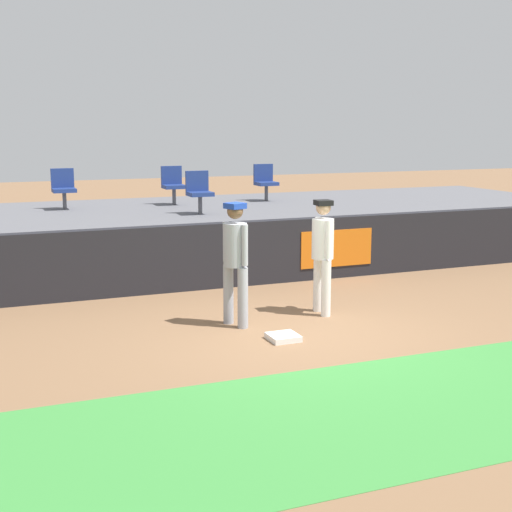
# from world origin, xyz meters

# --- Properties ---
(ground_plane) EXTENTS (60.00, 60.00, 0.00)m
(ground_plane) POSITION_xyz_m (0.00, 0.00, 0.00)
(ground_plane) COLOR brown
(grass_foreground_strip) EXTENTS (18.00, 2.80, 0.01)m
(grass_foreground_strip) POSITION_xyz_m (0.00, -2.71, 0.00)
(grass_foreground_strip) COLOR #388438
(grass_foreground_strip) RESTS_ON ground_plane
(first_base) EXTENTS (0.40, 0.40, 0.08)m
(first_base) POSITION_xyz_m (-0.29, -0.09, 0.04)
(first_base) COLOR white
(first_base) RESTS_ON ground_plane
(player_fielder_home) EXTENTS (0.36, 0.55, 1.78)m
(player_fielder_home) POSITION_xyz_m (0.84, 0.98, 1.03)
(player_fielder_home) COLOR white
(player_fielder_home) RESTS_ON ground_plane
(player_runner_visitor) EXTENTS (0.44, 0.48, 1.81)m
(player_runner_visitor) POSITION_xyz_m (-0.64, 0.83, 1.05)
(player_runner_visitor) COLOR #9EA3AD
(player_runner_visitor) RESTS_ON ground_plane
(field_wall) EXTENTS (18.00, 0.26, 1.17)m
(field_wall) POSITION_xyz_m (0.01, 3.30, 0.59)
(field_wall) COLOR black
(field_wall) RESTS_ON ground_plane
(bleacher_platform) EXTENTS (18.00, 4.80, 1.17)m
(bleacher_platform) POSITION_xyz_m (0.00, 5.87, 0.59)
(bleacher_platform) COLOR #59595E
(bleacher_platform) RESTS_ON ground_plane
(seat_back_left) EXTENTS (0.47, 0.44, 0.84)m
(seat_back_left) POSITION_xyz_m (-2.33, 6.54, 1.64)
(seat_back_left) COLOR #4C4C51
(seat_back_left) RESTS_ON bleacher_platform
(seat_back_center) EXTENTS (0.46, 0.44, 0.84)m
(seat_back_center) POSITION_xyz_m (0.01, 6.54, 1.64)
(seat_back_center) COLOR #4C4C51
(seat_back_center) RESTS_ON bleacher_platform
(seat_front_center) EXTENTS (0.46, 0.44, 0.84)m
(seat_front_center) POSITION_xyz_m (0.04, 4.74, 1.64)
(seat_front_center) COLOR #4C4C51
(seat_front_center) RESTS_ON bleacher_platform
(seat_back_right) EXTENTS (0.47, 0.44, 0.84)m
(seat_back_right) POSITION_xyz_m (2.20, 6.54, 1.64)
(seat_back_right) COLOR #4C4C51
(seat_back_right) RESTS_ON bleacher_platform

